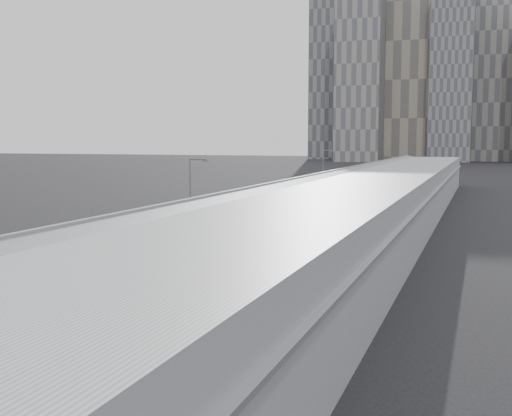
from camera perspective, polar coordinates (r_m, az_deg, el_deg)
The scene contains 20 objects.
sidewalk at distance 79.44m, azimuth 8.23°, elevation -1.78°, with size 10.00×170.00×0.12m, color gray.
lane_line at distance 82.12m, azimuth 1.03°, elevation -1.49°, with size 0.12×160.00×0.02m, color gold.
depot at distance 78.36m, azimuth 11.13°, elevation 0.61°, with size 12.45×160.40×7.20m.
skyline at distance 349.72m, azimuth 15.33°, elevation 12.44°, with size 145.00×64.00×120.00m.
bus_0 at distance 35.22m, azimuth -19.36°, elevation -9.37°, with size 4.00×13.63×3.92m.
bus_1 at distance 48.61m, azimuth -8.79°, elevation -5.02°, with size 3.41×12.58×3.63m.
bus_2 at distance 62.47m, azimuth -1.84°, elevation -2.44°, with size 3.52×12.99×3.75m.
bus_3 at distance 75.48m, azimuth 2.72°, elevation -1.03°, with size 3.39×12.27×3.54m.
bus_4 at distance 86.61m, azimuth 4.62°, elevation -0.12°, with size 3.24×12.29×3.56m.
bus_5 at distance 100.24m, azimuth 6.81°, elevation 0.68°, with size 3.33×12.14×3.50m.
bus_6 at distance 114.57m, azimuth 8.09°, elevation 1.35°, with size 2.86×12.19×3.54m.
tree_0 at distance 33.39m, azimuth -15.77°, elevation -7.68°, with size 2.51×2.51×4.29m.
tree_1 at distance 55.33m, azimuth -0.66°, elevation -1.89°, with size 2.77×2.77×4.55m.
tree_2 at distance 77.59m, azimuth 5.56°, elevation 0.22°, with size 2.15×2.15×4.03m.
tree_3 at distance 106.58m, azimuth 9.40°, elevation 1.94°, with size 2.33×2.33×4.46m.
tree_4 at distance 129.82m, azimuth 11.49°, elevation 2.71°, with size 1.28×1.28×4.20m.
street_lamp_near at distance 65.75m, azimuth -5.72°, elevation 1.12°, with size 2.04×0.22×8.98m.
street_lamp_far at distance 122.35m, azimuth 6.07°, elevation 3.39°, with size 2.04×0.22×8.93m.
shipping_container at distance 132.74m, azimuth 6.86°, elevation 2.00°, with size 2.40×5.32×2.96m, color #154628.
suv at distance 155.02m, azimuth 9.26°, elevation 2.28°, with size 2.56×5.56×1.55m, color black.
Camera 1 is at (24.37, -22.19, 10.84)m, focal length 45.00 mm.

